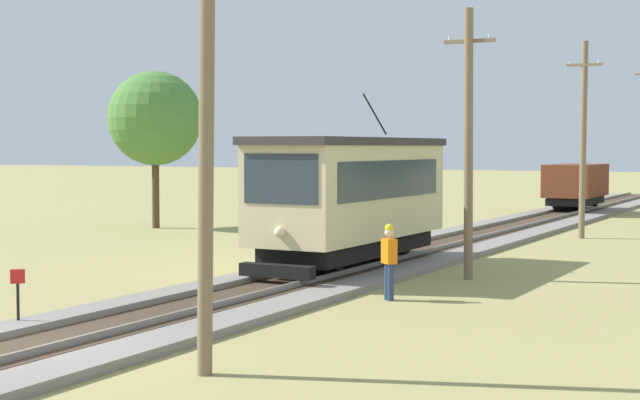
{
  "coord_description": "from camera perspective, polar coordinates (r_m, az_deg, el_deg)",
  "views": [
    {
      "loc": [
        12.11,
        -12.05,
        3.57
      ],
      "look_at": [
        -0.7,
        12.3,
        2.06
      ],
      "focal_mm": 54.91,
      "sensor_mm": 36.0,
      "label": 1
    }
  ],
  "objects": [
    {
      "name": "ground_plane",
      "position": [
        17.46,
        -17.22,
        -8.8
      ],
      "size": [
        260.0,
        260.0,
        0.0
      ],
      "primitive_type": "plane",
      "color": "#9E9356"
    },
    {
      "name": "track_ballast",
      "position": [
        17.44,
        -17.23,
        -8.51
      ],
      "size": [
        4.2,
        120.0,
        0.18
      ],
      "primitive_type": "cube",
      "color": "gray",
      "rests_on": "ground"
    },
    {
      "name": "sleeper_bed",
      "position": [
        17.42,
        -17.23,
        -8.21
      ],
      "size": [
        2.04,
        120.0,
        0.01
      ],
      "primitive_type": "cube",
      "color": "#423323",
      "rests_on": "track_ballast"
    },
    {
      "name": "rail_right",
      "position": [
        16.91,
        -15.49,
        -8.29
      ],
      "size": [
        0.07,
        120.0,
        0.14
      ],
      "primitive_type": "cube",
      "color": "gray",
      "rests_on": "track_ballast"
    },
    {
      "name": "red_tram",
      "position": [
        27.74,
        1.82,
        0.29
      ],
      "size": [
        2.6,
        8.54,
        4.79
      ],
      "color": "beige",
      "rests_on": "rail_right"
    },
    {
      "name": "freight_car",
      "position": [
        53.67,
        14.69,
        0.88
      ],
      "size": [
        2.4,
        5.2,
        2.31
      ],
      "color": "brown",
      "rests_on": "rail_right"
    },
    {
      "name": "utility_pole_foreground",
      "position": [
        15.31,
        -6.64,
        4.9
      ],
      "size": [
        1.4,
        0.43,
        7.9
      ],
      "color": "#7A664C",
      "rests_on": "ground"
    },
    {
      "name": "utility_pole_near_tram",
      "position": [
        26.38,
        8.65,
        3.41
      ],
      "size": [
        1.4,
        0.38,
        7.23
      ],
      "color": "#7A664C",
      "rests_on": "ground"
    },
    {
      "name": "utility_pole_mid",
      "position": [
        39.34,
        15.1,
        3.54
      ],
      "size": [
        1.4,
        0.42,
        7.65
      ],
      "color": "#7A664C",
      "rests_on": "ground"
    },
    {
      "name": "trackside_signal_marker",
      "position": [
        20.03,
        -17.2,
        -5.34
      ],
      "size": [
        0.21,
        0.21,
        1.18
      ],
      "color": "black",
      "rests_on": "ground"
    },
    {
      "name": "track_worker",
      "position": [
        22.73,
        4.05,
        -3.4
      ],
      "size": [
        0.45,
        0.43,
        1.78
      ],
      "rotation": [
        0.0,
        0.0,
        -2.27
      ],
      "color": "navy",
      "rests_on": "ground"
    },
    {
      "name": "tree_right_near",
      "position": [
        43.32,
        -9.59,
        4.71
      ],
      "size": [
        4.12,
        4.12,
        6.87
      ],
      "color": "#4C3823",
      "rests_on": "ground"
    }
  ]
}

